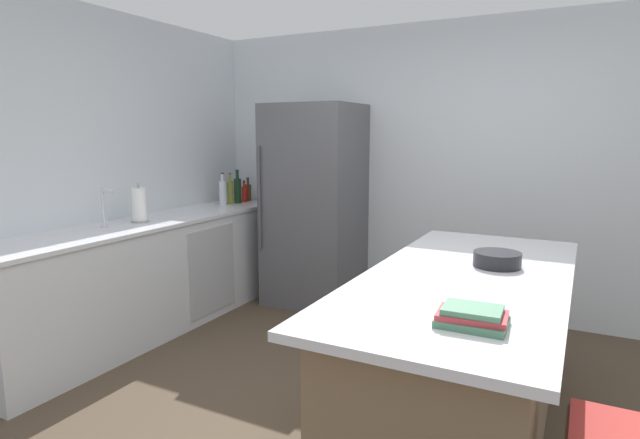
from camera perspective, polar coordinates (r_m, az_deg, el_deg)
The scene contains 15 objects.
ground_plane at distance 3.09m, azimuth 3.83°, elevation -22.26°, with size 7.20×7.20×0.00m, color #4C3D2D.
wall_rear at distance 4.79m, azimuth 14.94°, elevation 5.30°, with size 6.00×0.10×2.60m, color silver.
wall_left at distance 4.26m, azimuth -27.84°, elevation 4.03°, with size 0.10×6.00×2.60m, color silver.
counter_run_left at distance 4.53m, azimuth -17.85°, elevation -5.83°, with size 0.63×2.97×0.93m.
kitchen_island at distance 2.90m, azimuth 15.60°, elevation -14.49°, with size 0.97×2.24×0.91m.
refrigerator at distance 4.88m, azimuth -0.64°, elevation 1.53°, with size 0.83×0.74×1.89m.
sink_faucet at distance 4.16m, azimuth -22.84°, elevation 1.27°, with size 0.15×0.05×0.30m.
paper_towel_roll at distance 4.35m, azimuth -19.45°, elevation 1.48°, with size 0.14×0.14×0.31m.
syrup_bottle at distance 5.45m, azimuth -8.00°, elevation 3.05°, with size 0.07×0.07×0.24m.
hot_sauce_bottle at distance 5.37m, azimuth -8.41°, elevation 2.88°, with size 0.05×0.05×0.22m.
wine_bottle at distance 5.29m, azimuth -9.13°, elevation 3.28°, with size 0.07×0.07×0.34m.
olive_oil_bottle at distance 5.24m, azimuth -9.94°, elevation 3.05°, with size 0.06×0.06×0.31m.
soda_bottle at distance 5.17m, azimuth -10.73°, elevation 2.99°, with size 0.07×0.07×0.32m.
cookbook_stack at distance 2.04m, azimuth 16.54°, elevation -10.34°, with size 0.26×0.19×0.07m.
mixing_bowl at distance 2.95m, azimuth 19.08°, elevation -4.20°, with size 0.25×0.25×0.08m.
Camera 1 is at (1.04, -2.41, 1.63)m, focal length 28.82 mm.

